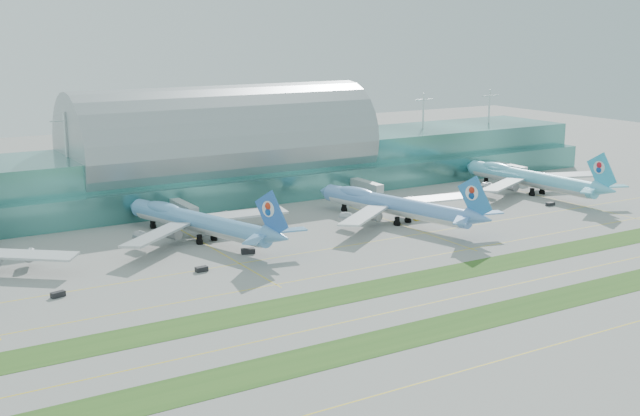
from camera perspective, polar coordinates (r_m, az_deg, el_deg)
ground at (r=213.57m, az=7.67°, el=-5.16°), size 700.00×700.00×0.00m
terminal at (r=318.07m, az=-6.89°, el=3.44°), size 340.00×69.10×36.00m
grass_strip_near at (r=193.80m, az=12.88°, el=-7.26°), size 420.00×12.00×0.08m
grass_strip_far at (r=215.04m, az=7.34°, el=-5.02°), size 420.00×12.00×0.08m
taxiline_a at (r=181.03m, az=17.30°, el=-9.00°), size 420.00×0.35×0.01m
taxiline_b at (r=203.45m, az=10.14°, el=-6.17°), size 420.00×0.35×0.01m
taxiline_c at (r=227.19m, az=4.83°, el=-3.99°), size 420.00×0.35×0.01m
taxiline_d at (r=244.60m, az=1.82°, el=-2.72°), size 420.00×0.35×0.01m
airliner_b at (r=252.80m, az=-8.73°, el=-0.89°), size 61.97×71.93×20.33m
airliner_c at (r=274.14m, az=5.22°, el=0.29°), size 63.19×72.97×20.37m
airliner_d at (r=331.35m, az=14.66°, el=2.12°), size 66.55×75.68×20.82m
gse_b at (r=209.55m, az=-18.13°, el=-5.86°), size 3.77×2.42×1.40m
gse_c at (r=221.75m, az=-8.42°, el=-4.32°), size 3.46×1.99×1.37m
gse_d at (r=237.32m, az=-5.14°, el=-3.07°), size 4.32×2.83×1.52m
gse_e at (r=278.99m, az=7.03°, el=-0.72°), size 3.39×1.72×1.38m
gse_f at (r=284.19m, az=7.84°, el=-0.49°), size 3.54×2.10×1.41m
gse_g at (r=311.26m, az=16.06°, el=0.28°), size 3.44×1.88×1.28m
gse_h at (r=333.87m, az=18.39°, el=0.97°), size 3.16×2.09×1.54m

